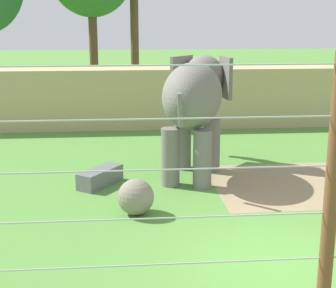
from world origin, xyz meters
TOP-DOWN VIEW (x-y plane):
  - ground_plane at (0.00, 0.00)m, footprint 120.00×120.00m
  - dirt_patch at (2.25, 4.37)m, footprint 5.39×3.92m
  - embankment_wall at (0.00, 12.14)m, footprint 36.00×1.80m
  - elephant at (-0.79, 5.50)m, footprint 2.50×4.22m
  - enrichment_ball at (-2.51, 2.59)m, footprint 0.83×0.83m
  - feed_trough at (-3.41, 4.73)m, footprint 1.22×1.43m

SIDE VIEW (x-z plane):
  - ground_plane at x=0.00m, z-range 0.00..0.00m
  - dirt_patch at x=2.25m, z-range 0.00..0.01m
  - feed_trough at x=-3.41m, z-range 0.00..0.44m
  - enrichment_ball at x=-2.51m, z-range 0.00..0.83m
  - embankment_wall at x=0.00m, z-range 0.00..2.36m
  - elephant at x=-0.79m, z-range 0.53..3.77m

